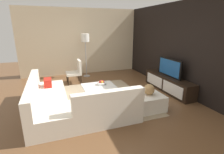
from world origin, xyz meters
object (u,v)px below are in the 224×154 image
object	(u,v)px
accent_chair_near	(76,70)
decorative_ball	(149,89)
sectional_couch	(68,104)
coffee_table	(100,93)
television	(170,67)
media_console	(168,84)
floor_lamp	(85,40)
fruit_bowl	(101,83)
ottoman	(148,102)

from	to	relation	value
accent_chair_near	decorative_ball	size ratio (longest dim) A/B	3.19
sectional_couch	coffee_table	bearing A→B (deg)	122.75
decorative_ball	television	bearing A→B (deg)	125.12
decorative_ball	media_console	bearing A→B (deg)	125.13
media_console	floor_lamp	bearing A→B (deg)	-140.36
media_console	television	world-z (taller)	television
coffee_table	sectional_couch	bearing A→B (deg)	-57.25
media_console	accent_chair_near	distance (m)	3.30
media_console	coffee_table	distance (m)	2.30
television	accent_chair_near	bearing A→B (deg)	-124.34
media_console	decorative_ball	bearing A→B (deg)	-54.87
decorative_ball	fruit_bowl	bearing A→B (deg)	-142.85
coffee_table	decorative_ball	distance (m)	1.46
sectional_couch	decorative_ball	bearing A→B (deg)	79.13
coffee_table	floor_lamp	distance (m)	2.84
sectional_couch	ottoman	distance (m)	2.02
media_console	accent_chair_near	xyz separation A→B (m)	(-1.86, -2.72, 0.24)
television	coffee_table	bearing A→B (deg)	-92.49
sectional_couch	coffee_table	distance (m)	1.17
accent_chair_near	ottoman	world-z (taller)	accent_chair_near
accent_chair_near	fruit_bowl	size ratio (longest dim) A/B	3.11
television	coffee_table	world-z (taller)	television
sectional_couch	coffee_table	world-z (taller)	sectional_couch
media_console	fruit_bowl	size ratio (longest dim) A/B	7.46
accent_chair_near	fruit_bowl	world-z (taller)	accent_chair_near
sectional_couch	coffee_table	xyz separation A→B (m)	(-0.63, 0.98, -0.08)
media_console	television	bearing A→B (deg)	90.00
media_console	ottoman	bearing A→B (deg)	-54.87
coffee_table	floor_lamp	size ratio (longest dim) A/B	0.55
floor_lamp	fruit_bowl	world-z (taller)	floor_lamp
floor_lamp	coffee_table	bearing A→B (deg)	-2.79
coffee_table	television	bearing A→B (deg)	87.51
accent_chair_near	floor_lamp	xyz separation A→B (m)	(-0.77, 0.54, 1.02)
ottoman	decorative_ball	bearing A→B (deg)	180.00
ottoman	coffee_table	bearing A→B (deg)	-135.25
sectional_couch	floor_lamp	distance (m)	3.56
floor_lamp	decorative_ball	world-z (taller)	floor_lamp
sectional_couch	ottoman	size ratio (longest dim) A/B	3.59
sectional_couch	floor_lamp	bearing A→B (deg)	160.72
sectional_couch	fruit_bowl	size ratio (longest dim) A/B	8.97
ottoman	floor_lamp	bearing A→B (deg)	-166.03
floor_lamp	ottoman	world-z (taller)	floor_lamp
television	fruit_bowl	size ratio (longest dim) A/B	3.83
floor_lamp	ottoman	size ratio (longest dim) A/B	2.53
sectional_couch	ottoman	bearing A→B (deg)	79.13
fruit_bowl	decorative_ball	distance (m)	1.50
television	sectional_couch	xyz separation A→B (m)	(0.53, -3.28, -0.51)
ottoman	decorative_ball	xyz separation A→B (m)	(-0.00, 0.00, 0.34)
television	fruit_bowl	distance (m)	2.24
ottoman	fruit_bowl	xyz separation A→B (m)	(-1.19, -0.90, 0.23)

